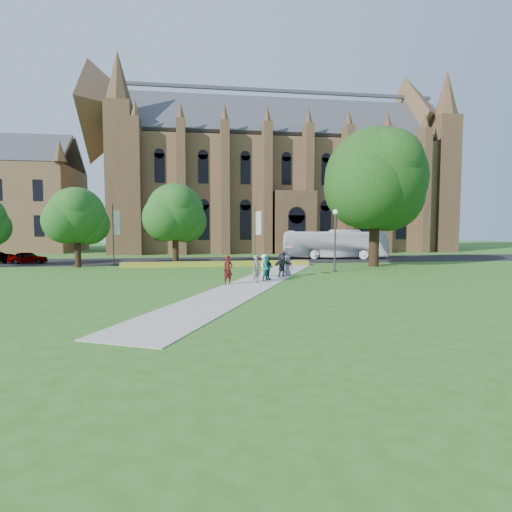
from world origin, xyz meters
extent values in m
plane|color=#2C5C1B|center=(0.00, 0.00, 0.00)|extent=(160.00, 160.00, 0.00)
cube|color=black|center=(0.00, 20.00, 0.01)|extent=(160.00, 10.00, 0.02)
cube|color=#B2B2A8|center=(0.00, 1.00, 0.02)|extent=(15.58, 28.54, 0.04)
cube|color=gold|center=(-2.00, 13.20, 0.23)|extent=(18.00, 1.40, 0.45)
cube|color=brown|center=(10.00, 40.00, 8.50)|extent=(52.00, 16.00, 17.00)
cube|color=brown|center=(-14.50, 33.00, 10.50)|extent=(3.50, 3.50, 21.00)
cone|color=brown|center=(-14.50, 33.00, 24.50)|extent=(3.60, 3.60, 7.00)
cube|color=brown|center=(34.50, 33.00, 10.50)|extent=(3.50, 3.50, 21.00)
cone|color=brown|center=(34.50, 33.00, 24.50)|extent=(3.60, 3.60, 7.00)
cube|color=brown|center=(10.00, 31.00, 4.50)|extent=(6.00, 2.50, 9.00)
cube|color=brown|center=(-34.00, 42.00, 6.50)|extent=(22.00, 14.00, 13.00)
cylinder|color=#38383D|center=(7.50, 6.50, 2.40)|extent=(0.14, 0.14, 4.80)
sphere|color=white|center=(7.50, 6.50, 5.02)|extent=(0.44, 0.44, 0.44)
cylinder|color=#38383D|center=(7.50, 6.50, 0.07)|extent=(0.36, 0.36, 0.15)
cylinder|color=#332114|center=(13.00, 11.00, 3.30)|extent=(0.96, 0.96, 6.60)
sphere|color=#163E11|center=(13.00, 11.00, 8.40)|extent=(9.60, 9.60, 9.60)
cylinder|color=#332114|center=(-15.00, 14.00, 1.93)|extent=(0.56, 0.56, 3.85)
sphere|color=#1B4B16|center=(-15.00, 14.00, 4.90)|extent=(5.20, 5.20, 5.20)
cylinder|color=#332114|center=(-6.00, 14.50, 2.06)|extent=(0.60, 0.60, 4.12)
sphere|color=#1B4B16|center=(-6.00, 14.50, 5.25)|extent=(5.60, 5.60, 5.60)
cylinder|color=#38383D|center=(2.00, 15.20, 3.00)|extent=(0.10, 0.10, 6.00)
cube|color=white|center=(2.35, 15.20, 4.20)|extent=(0.60, 0.02, 2.40)
cylinder|color=#38383D|center=(-12.00, 15.20, 3.00)|extent=(0.10, 0.10, 6.00)
cube|color=white|center=(-11.65, 15.20, 4.20)|extent=(0.60, 0.02, 2.40)
imported|color=silver|center=(12.44, 20.88, 1.76)|extent=(12.82, 5.39, 3.48)
imported|color=gray|center=(-21.21, 18.62, 0.64)|extent=(3.71, 1.69, 1.23)
imported|color=#541913|center=(-1.89, 0.18, 0.99)|extent=(0.82, 0.72, 1.90)
imported|color=#166E5A|center=(0.98, 1.78, 0.91)|extent=(1.07, 1.05, 1.74)
imported|color=white|center=(1.09, 3.76, 0.89)|extent=(1.09, 1.26, 1.70)
imported|color=black|center=(1.06, 2.18, 0.85)|extent=(1.00, 0.88, 1.62)
imported|color=gray|center=(2.92, 4.05, 0.83)|extent=(0.89, 0.73, 1.58)
imported|color=#212228|center=(2.38, 3.59, 0.93)|extent=(1.69, 1.32, 1.79)
imported|color=gray|center=(0.05, 0.77, 0.96)|extent=(0.80, 0.77, 1.85)
imported|color=#CA8E97|center=(3.10, 4.15, 1.97)|extent=(0.98, 0.98, 0.71)
camera|label=1|loc=(-3.76, -25.40, 3.68)|focal=28.00mm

